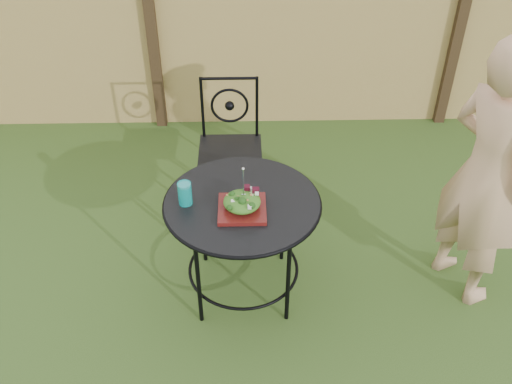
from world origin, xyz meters
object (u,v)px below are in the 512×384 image
diner (487,176)px  salad_plate (242,209)px  patio_table (243,219)px  patio_chair (230,142)px

diner → salad_plate: 1.41m
patio_table → salad_plate: 0.17m
salad_plate → patio_chair: bearing=94.8°
patio_table → salad_plate: size_ratio=3.42×
diner → patio_chair: bearing=33.2°
salad_plate → diner: bearing=4.7°
patio_table → patio_chair: patio_chair is taller
patio_chair → salad_plate: size_ratio=3.52×
patio_table → diner: bearing=1.3°
patio_table → salad_plate: salad_plate is taller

